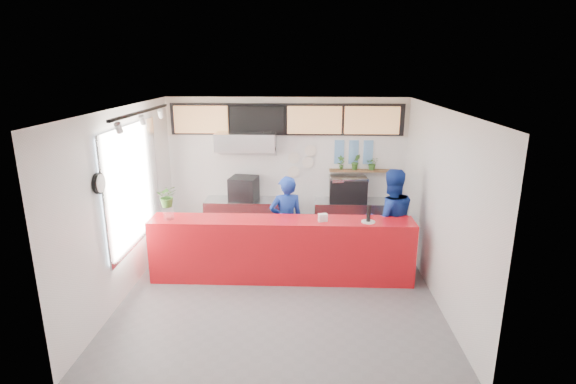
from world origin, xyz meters
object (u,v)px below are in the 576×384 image
at_px(service_counter, 282,249).
at_px(pepper_mill, 369,213).
at_px(staff_right, 390,220).
at_px(panini_oven, 244,188).
at_px(staff_center, 286,221).
at_px(espresso_machine, 348,189).

bearing_deg(service_counter, pepper_mill, -3.34).
bearing_deg(staff_right, panini_oven, -33.03).
height_order(panini_oven, staff_center, staff_center).
bearing_deg(espresso_machine, panini_oven, -178.30).
distance_m(staff_center, staff_right, 1.87).
bearing_deg(panini_oven, staff_right, -15.79).
bearing_deg(panini_oven, espresso_machine, 9.23).
bearing_deg(service_counter, panini_oven, 116.16).
xyz_separation_m(service_counter, espresso_machine, (1.28, 1.80, 0.59)).
relative_size(panini_oven, espresso_machine, 0.71).
xyz_separation_m(staff_right, pepper_mill, (-0.47, -0.57, 0.31)).
xyz_separation_m(espresso_machine, staff_center, (-1.23, -1.22, -0.29)).
distance_m(service_counter, panini_oven, 2.09).
distance_m(service_counter, espresso_machine, 2.29).
distance_m(service_counter, pepper_mill, 1.62).
distance_m(espresso_machine, pepper_mill, 1.90).
height_order(staff_right, pepper_mill, staff_right).
xyz_separation_m(service_counter, staff_center, (0.06, 0.58, 0.31)).
relative_size(panini_oven, staff_center, 0.31).
bearing_deg(panini_oven, staff_center, -43.21).
bearing_deg(staff_center, espresso_machine, -150.48).
relative_size(espresso_machine, pepper_mill, 2.68).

